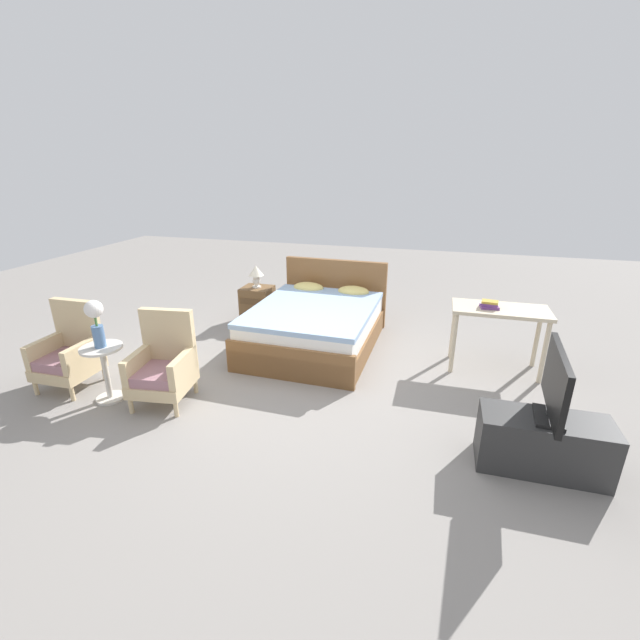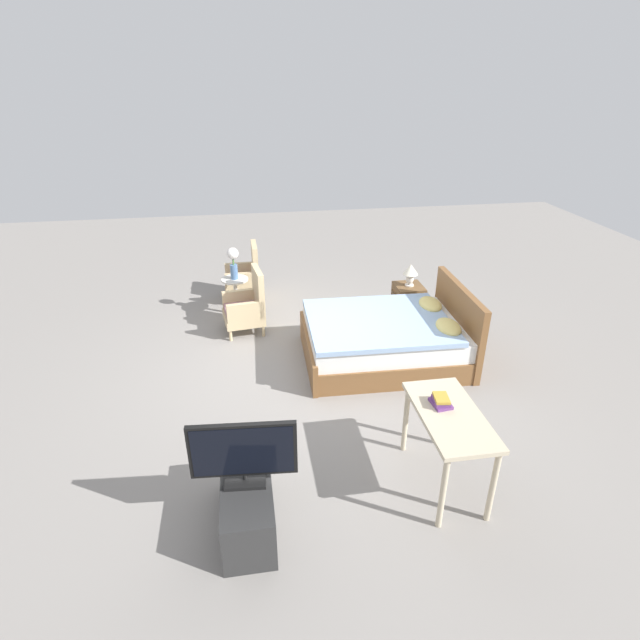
% 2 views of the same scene
% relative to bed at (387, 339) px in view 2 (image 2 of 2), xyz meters
% --- Properties ---
extents(ground_plane, '(16.00, 16.00, 0.00)m').
position_rel_bed_xyz_m(ground_plane, '(0.15, -1.04, -0.30)').
color(ground_plane, gray).
extents(bed, '(1.56, 2.03, 0.96)m').
position_rel_bed_xyz_m(bed, '(0.00, 0.00, 0.00)').
color(bed, brown).
rests_on(bed, ground_plane).
extents(armchair_by_window_left, '(0.55, 0.55, 0.92)m').
position_rel_bed_xyz_m(armchair_by_window_left, '(-2.24, -1.73, 0.08)').
color(armchair_by_window_left, '#CCB284').
rests_on(armchair_by_window_left, ground_plane).
extents(armchair_by_window_right, '(0.61, 0.61, 0.92)m').
position_rel_bed_xyz_m(armchair_by_window_right, '(-1.09, -1.73, 0.08)').
color(armchair_by_window_right, '#CCB284').
rests_on(armchair_by_window_right, ground_plane).
extents(side_table, '(0.40, 0.40, 0.59)m').
position_rel_bed_xyz_m(side_table, '(-1.66, -1.89, 0.07)').
color(side_table, beige).
rests_on(side_table, ground_plane).
extents(flower_vase, '(0.17, 0.17, 0.48)m').
position_rel_bed_xyz_m(flower_vase, '(-1.66, -1.89, 0.58)').
color(flower_vase, '#4C709E').
rests_on(flower_vase, side_table).
extents(nightstand, '(0.44, 0.41, 0.53)m').
position_rel_bed_xyz_m(nightstand, '(-1.11, 0.64, -0.03)').
color(nightstand, brown).
rests_on(nightstand, ground_plane).
extents(table_lamp, '(0.22, 0.22, 0.33)m').
position_rel_bed_xyz_m(table_lamp, '(-1.11, 0.64, 0.45)').
color(table_lamp, silver).
rests_on(table_lamp, nightstand).
extents(tv_stand, '(0.96, 0.40, 0.45)m').
position_rel_bed_xyz_m(tv_stand, '(2.37, -1.84, -0.07)').
color(tv_stand, '#2D2D2D').
rests_on(tv_stand, ground_plane).
extents(tv_flatscreen, '(0.22, 0.82, 0.56)m').
position_rel_bed_xyz_m(tv_flatscreen, '(2.38, -1.84, 0.44)').
color(tv_flatscreen, black).
rests_on(tv_flatscreen, tv_stand).
extents(vanity_desk, '(1.04, 0.52, 0.76)m').
position_rel_bed_xyz_m(vanity_desk, '(2.18, -0.10, 0.34)').
color(vanity_desk, beige).
rests_on(vanity_desk, ground_plane).
extents(book_stack, '(0.21, 0.17, 0.08)m').
position_rel_bed_xyz_m(book_stack, '(2.05, -0.14, 0.50)').
color(book_stack, '#66387A').
rests_on(book_stack, vanity_desk).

